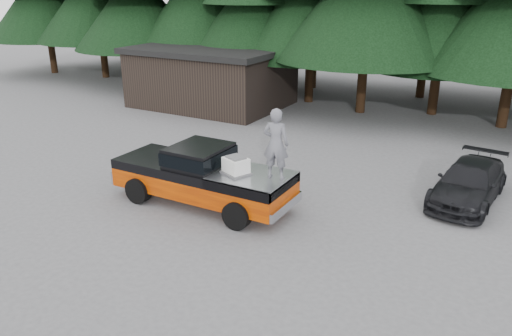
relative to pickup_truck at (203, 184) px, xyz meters
The scene contains 7 objects.
ground 1.68m from the pickup_truck, 14.88° to the right, with size 120.00×120.00×0.00m, color #525255.
pickup_truck is the anchor object (origin of this frame).
truck_cab 0.97m from the pickup_truck, behind, with size 1.66×1.90×0.59m, color black.
air_compressor 1.62m from the pickup_truck, ahead, with size 0.69×0.57×0.47m, color white.
man_on_bed 3.02m from the pickup_truck, ahead, with size 0.75×0.49×2.06m, color slate.
parked_car 8.51m from the pickup_truck, 30.84° to the left, with size 1.76×4.34×1.26m, color black.
utility_building 13.85m from the pickup_truck, 122.89° to the left, with size 8.40×6.40×3.30m.
Camera 1 is at (7.15, -11.49, 6.65)m, focal length 35.00 mm.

